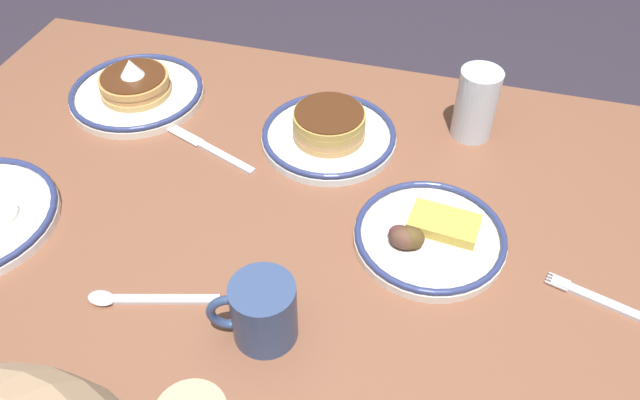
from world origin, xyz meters
TOP-DOWN VIEW (x-y plane):
  - dining_table at (0.00, 0.00)m, footprint 1.48×0.86m
  - plate_near_main at (-0.18, 0.02)m, footprint 0.23×0.23m
  - plate_center_pancakes at (0.02, -0.17)m, footprint 0.24×0.24m
  - plate_far_companion at (0.41, -0.20)m, footprint 0.25×0.25m
  - coffee_mug at (0.00, 0.24)m, footprint 0.12×0.09m
  - drinking_glass at (-0.22, -0.26)m, footprint 0.07×0.07m
  - fork_near at (-0.45, 0.07)m, footprint 0.18×0.07m
  - butter_knife at (0.22, -0.09)m, footprint 0.21×0.09m
  - tea_spoon at (0.19, 0.24)m, footprint 0.18×0.06m

SIDE VIEW (x-z plane):
  - dining_table at x=0.00m, z-range 0.31..1.05m
  - butter_knife at x=0.22m, z-range 0.75..0.75m
  - fork_near at x=-0.45m, z-range 0.75..0.75m
  - tea_spoon at x=0.19m, z-range 0.74..0.76m
  - plate_near_main at x=-0.18m, z-range 0.74..0.79m
  - plate_far_companion at x=0.41m, z-range 0.72..0.81m
  - plate_center_pancakes at x=0.02m, z-range 0.74..0.80m
  - coffee_mug at x=0.00m, z-range 0.75..0.84m
  - drinking_glass at x=-0.22m, z-range 0.74..0.87m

